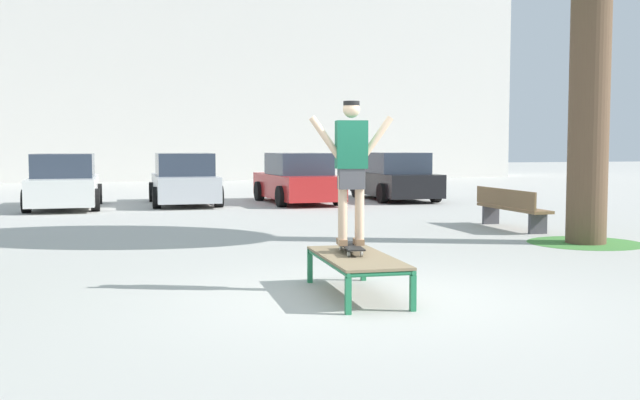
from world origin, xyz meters
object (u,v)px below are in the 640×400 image
skate_box (357,260)px  skateboard (351,247)px  car_white (64,183)px  park_bench (511,207)px  car_black (395,178)px  car_red (298,180)px  car_silver (184,181)px  skater (351,162)px

skate_box → skateboard: 0.27m
skateboard → car_white: (-3.77, 13.46, 0.15)m
park_bench → car_black: bearing=84.4°
car_red → car_white: bearing=179.8°
skate_box → skateboard: skateboard is taller
skateboard → car_red: (2.85, 13.43, 0.15)m
car_silver → park_bench: size_ratio=1.76×
car_silver → park_bench: car_silver is taller
car_black → park_bench: size_ratio=1.77×
skateboard → car_black: 15.17m
car_black → park_bench: (-0.82, -8.41, -0.24)m
skateboard → car_white: bearing=105.7°
car_white → car_red: size_ratio=1.00×
skate_box → car_red: bearing=78.2°
car_silver → car_red: 3.34m
car_silver → car_white: bearing=-173.0°
park_bench → car_white: bearing=138.7°
skate_box → car_black: 15.40m
skater → park_bench: 7.70m
skate_box → car_red: size_ratio=0.46×
skate_box → car_white: bearing=105.3°
skater → car_red: bearing=78.0°
skater → car_white: 14.00m
skater → car_white: skater is taller
car_black → car_red: bearing=-172.6°
skate_box → park_bench: (5.34, 5.70, 0.03)m
skate_box → car_black: car_black is taller
skate_box → car_silver: car_silver is taller
car_silver → car_black: same height
skateboard → skater: (0.00, 0.00, 0.99)m
car_red → car_black: 3.33m
skateboard → skater: skater is taller
skater → park_bench: bearing=45.7°
car_white → car_silver: same height
skater → car_black: size_ratio=0.40×
skater → car_black: (6.15, 13.86, -0.84)m
skate_box → skater: (0.01, 0.25, 1.12)m
car_silver → car_black: 6.62m
skater → car_red: size_ratio=0.40×
car_black → park_bench: 8.45m
skateboard → park_bench: (5.33, 5.45, -0.09)m
skater → skateboard: bearing=-98.8°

